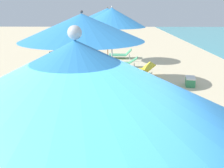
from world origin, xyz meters
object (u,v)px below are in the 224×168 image
lounger_farthest_shoreside (121,54)px  umbrella_second (82,27)px  umbrella_nearest (78,102)px  lounger_second_shoreside (117,109)px  beach_ball (83,72)px  lounger_second_inland (120,156)px  cooler_box (190,81)px  person_walking_near (57,65)px  umbrella_third (112,18)px  lounger_third_shoreside (139,70)px  lounger_third_inland (129,84)px  umbrella_farthest (108,13)px  lounger_farthest_inland (122,62)px

lounger_farthest_shoreside → umbrella_second: bearing=86.4°
umbrella_second → lounger_farthest_shoreside: (0.91, 9.25, -2.13)m
umbrella_nearest → lounger_second_shoreside: (0.20, 4.76, -2.01)m
lounger_farthest_shoreside → beach_ball: (-1.69, -3.83, -0.11)m
lounger_second_inland → lounger_farthest_shoreside: size_ratio=1.09×
cooler_box → lounger_farthest_shoreside: bearing=115.0°
umbrella_nearest → person_walking_near: 7.02m
umbrella_third → person_walking_near: 2.56m
lounger_third_shoreside → beach_ball: lounger_third_shoreside is taller
lounger_third_shoreside → lounger_third_inland: (-0.48, -2.05, -0.00)m
umbrella_nearest → lounger_second_inland: umbrella_nearest is taller
beach_ball → person_walking_near: bearing=-100.0°
lounger_third_shoreside → person_walking_near: (-2.82, -2.29, 0.69)m
lounger_second_shoreside → lounger_third_shoreside: bearing=-91.7°
lounger_second_inland → cooler_box: lounger_second_inland is taller
umbrella_third → cooler_box: size_ratio=4.64×
umbrella_second → umbrella_farthest: bearing=88.6°
lounger_third_shoreside → lounger_farthest_shoreside: lounger_third_shoreside is taller
lounger_farthest_inland → person_walking_near: (-2.18, -4.11, 0.77)m
lounger_second_shoreside → umbrella_farthest: 7.58m
lounger_third_inland → lounger_farthest_shoreside: bearing=-81.1°
umbrella_third → person_walking_near: umbrella_third is taller
umbrella_nearest → lounger_second_inland: size_ratio=1.85×
beach_ball → umbrella_third: bearing=-46.4°
umbrella_farthest → cooler_box: 5.77m
umbrella_second → person_walking_near: umbrella_second is taller
person_walking_near → cooler_box: (4.62, 1.13, -0.85)m
lounger_second_shoreside → beach_ball: bearing=-61.6°
lounger_third_shoreside → umbrella_third: bearing=31.5°
umbrella_second → umbrella_third: (0.50, 4.07, 0.06)m
umbrella_second → umbrella_farthest: 8.15m
umbrella_second → beach_ball: 5.91m
lounger_second_inland → lounger_second_shoreside: bearing=-78.1°
lounger_farthest_shoreside → cooler_box: 5.84m
lounger_third_shoreside → cooler_box: (1.80, -1.17, -0.16)m
lounger_farthest_shoreside → lounger_farthest_inland: 2.30m
lounger_second_inland → lounger_third_shoreside: size_ratio=1.02×
umbrella_farthest → beach_ball: umbrella_farthest is taller
umbrella_farthest → person_walking_near: size_ratio=1.68×
umbrella_third → person_walking_near: (-1.73, -1.24, -1.41)m
umbrella_nearest → lounger_farthest_inland: bearing=87.6°
lounger_second_shoreside → cooler_box: (2.69, 3.04, -0.14)m
umbrella_nearest → umbrella_second: 3.88m
lounger_second_shoreside → lounger_farthest_inland: 6.04m
lounger_second_shoreside → lounger_third_shoreside: size_ratio=1.14×
umbrella_third → umbrella_farthest: umbrella_farthest is taller
lounger_farthest_shoreside → beach_ball: 4.19m
umbrella_second → umbrella_farthest: size_ratio=0.95×
umbrella_farthest → lounger_farthest_inland: 2.69m
umbrella_farthest → person_walking_near: (-1.44, -5.31, -1.51)m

